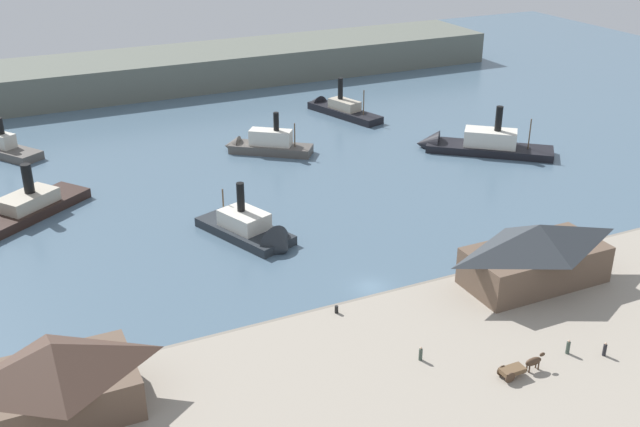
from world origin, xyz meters
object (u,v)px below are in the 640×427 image
object	(u,v)px
ferry_shed_central_terminal	(56,377)
pedestrian_walking_east	(605,350)
mooring_post_center_east	(599,243)
ferry_departing_north	(263,145)
pedestrian_by_tram	(421,354)
ferry_shed_east_terminal	(536,253)
ferry_mid_harbor	(255,232)
ferry_outer_harbor	(14,214)
ferry_approaching_west	(473,144)
horse_cart	(521,367)
ferry_near_quay	(337,108)
mooring_post_center_west	(336,309)
pedestrian_near_cart	(568,347)

from	to	relation	value
ferry_shed_central_terminal	pedestrian_walking_east	xyz separation A→B (m)	(54.35, -15.64, -3.18)
mooring_post_center_east	ferry_departing_north	world-z (taller)	ferry_departing_north
pedestrian_by_tram	ferry_shed_east_terminal	bearing A→B (deg)	20.49
pedestrian_by_tram	ferry_mid_harbor	size ratio (longest dim) A/B	0.09
ferry_shed_central_terminal	mooring_post_center_east	size ratio (longest dim) A/B	16.39
pedestrian_walking_east	ferry_outer_harbor	bearing A→B (deg)	129.28
ferry_approaching_west	ferry_outer_harbor	bearing A→B (deg)	177.46
horse_cart	ferry_near_quay	world-z (taller)	ferry_near_quay
pedestrian_walking_east	ferry_approaching_west	bearing A→B (deg)	65.90
horse_cart	mooring_post_center_west	size ratio (longest dim) A/B	6.15
pedestrian_walking_east	mooring_post_center_west	distance (m)	30.05
pedestrian_near_cart	ferry_mid_harbor	bearing A→B (deg)	115.06
ferry_shed_east_terminal	mooring_post_center_west	size ratio (longest dim) A/B	20.30
ferry_shed_east_terminal	ferry_approaching_west	size ratio (longest dim) A/B	0.77
mooring_post_center_east	ferry_near_quay	distance (m)	75.86
ferry_shed_central_terminal	pedestrian_walking_east	size ratio (longest dim) A/B	9.05
pedestrian_near_cart	ferry_mid_harbor	distance (m)	47.19
horse_cart	pedestrian_by_tram	size ratio (longest dim) A/B	3.39
ferry_approaching_west	ferry_near_quay	bearing A→B (deg)	110.35
ferry_mid_harbor	ferry_near_quay	bearing A→B (deg)	52.74
pedestrian_near_cart	pedestrian_by_tram	distance (m)	16.17
pedestrian_near_cart	pedestrian_walking_east	bearing A→B (deg)	-30.86
horse_cart	ferry_outer_harbor	bearing A→B (deg)	123.97
horse_cart	ferry_approaching_west	distance (m)	72.54
ferry_shed_east_terminal	mooring_post_center_east	bearing A→B (deg)	15.34
ferry_shed_central_terminal	ferry_shed_east_terminal	bearing A→B (deg)	0.38
pedestrian_near_cart	ferry_approaching_west	distance (m)	68.35
ferry_near_quay	ferry_outer_harbor	world-z (taller)	ferry_near_quay
pedestrian_near_cart	ferry_near_quay	xyz separation A→B (m)	(19.02, 94.01, -0.73)
pedestrian_near_cart	ferry_outer_harbor	distance (m)	82.12
pedestrian_by_tram	ferry_outer_harbor	distance (m)	68.69
pedestrian_by_tram	horse_cart	bearing A→B (deg)	-39.50
horse_cart	pedestrian_by_tram	bearing A→B (deg)	140.50
ferry_departing_north	mooring_post_center_east	bearing A→B (deg)	-65.27
pedestrian_walking_east	mooring_post_center_east	world-z (taller)	pedestrian_walking_east
horse_cart	ferry_outer_harbor	world-z (taller)	ferry_outer_harbor
ferry_near_quay	pedestrian_by_tram	bearing A→B (deg)	-111.14
mooring_post_center_west	ferry_approaching_west	bearing A→B (deg)	40.22
pedestrian_near_cart	ferry_near_quay	size ratio (longest dim) A/B	0.08
ferry_mid_harbor	pedestrian_by_tram	bearing A→B (deg)	-82.44
pedestrian_near_cart	pedestrian_walking_east	size ratio (longest dim) A/B	1.05
ferry_shed_east_terminal	mooring_post_center_west	bearing A→B (deg)	171.03
pedestrian_near_cart	mooring_post_center_east	size ratio (longest dim) A/B	1.91
ferry_near_quay	mooring_post_center_west	bearing A→B (deg)	-116.62
ferry_shed_central_terminal	mooring_post_center_west	size ratio (longest dim) A/B	16.39
ferry_approaching_west	ferry_near_quay	world-z (taller)	ferry_approaching_west
pedestrian_walking_east	mooring_post_center_east	xyz separation A→B (m)	(18.82, 20.20, -0.29)
ferry_shed_central_terminal	ferry_approaching_west	size ratio (longest dim) A/B	0.62
pedestrian_near_cart	ferry_departing_north	distance (m)	77.59
ferry_departing_north	ferry_near_quay	xyz separation A→B (m)	(24.14, 16.59, -0.32)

